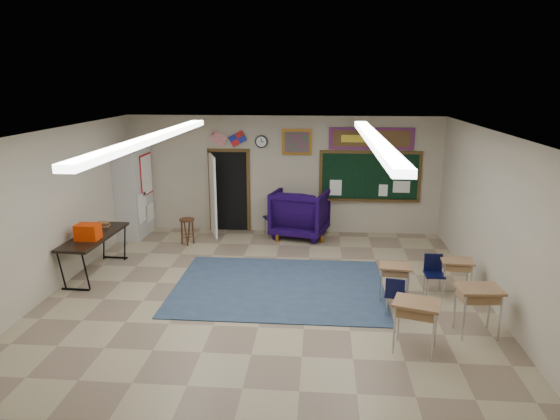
# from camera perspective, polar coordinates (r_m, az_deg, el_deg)

# --- Properties ---
(floor) EXTENTS (9.00, 9.00, 0.00)m
(floor) POSITION_cam_1_polar(r_m,az_deg,el_deg) (9.00, -1.84, -10.79)
(floor) COLOR tan
(floor) RESTS_ON ground
(back_wall) EXTENTS (8.00, 0.04, 3.00)m
(back_wall) POSITION_cam_1_polar(r_m,az_deg,el_deg) (12.83, 0.36, 4.04)
(back_wall) COLOR #BDB299
(back_wall) RESTS_ON floor
(front_wall) EXTENTS (8.00, 0.04, 3.00)m
(front_wall) POSITION_cam_1_polar(r_m,az_deg,el_deg) (4.39, -8.96, -18.23)
(front_wall) COLOR #BDB299
(front_wall) RESTS_ON floor
(left_wall) EXTENTS (0.04, 9.00, 3.00)m
(left_wall) POSITION_cam_1_polar(r_m,az_deg,el_deg) (9.76, -25.97, -0.89)
(left_wall) COLOR #BDB299
(left_wall) RESTS_ON floor
(right_wall) EXTENTS (0.04, 9.00, 3.00)m
(right_wall) POSITION_cam_1_polar(r_m,az_deg,el_deg) (8.95, 24.45, -2.03)
(right_wall) COLOR #BDB299
(right_wall) RESTS_ON floor
(ceiling) EXTENTS (8.00, 9.00, 0.04)m
(ceiling) POSITION_cam_1_polar(r_m,az_deg,el_deg) (8.17, -2.02, 8.56)
(ceiling) COLOR silver
(ceiling) RESTS_ON back_wall
(area_rug) EXTENTS (4.00, 3.00, 0.02)m
(area_rug) POSITION_cam_1_polar(r_m,az_deg,el_deg) (9.70, -0.12, -8.76)
(area_rug) COLOR #334A61
(area_rug) RESTS_ON floor
(fluorescent_strips) EXTENTS (3.86, 6.00, 0.10)m
(fluorescent_strips) POSITION_cam_1_polar(r_m,az_deg,el_deg) (8.18, -2.01, 8.15)
(fluorescent_strips) COLOR white
(fluorescent_strips) RESTS_ON ceiling
(doorway) EXTENTS (1.10, 0.89, 2.16)m
(doorway) POSITION_cam_1_polar(r_m,az_deg,el_deg) (12.97, -6.33, 2.08)
(doorway) COLOR black
(doorway) RESTS_ON back_wall
(chalkboard) EXTENTS (2.55, 0.14, 1.30)m
(chalkboard) POSITION_cam_1_polar(r_m,az_deg,el_deg) (12.82, 10.21, 3.64)
(chalkboard) COLOR #4F3516
(chalkboard) RESTS_ON back_wall
(bulletin_board) EXTENTS (2.10, 0.05, 0.55)m
(bulletin_board) POSITION_cam_1_polar(r_m,az_deg,el_deg) (12.68, 10.42, 8.02)
(bulletin_board) COLOR red
(bulletin_board) RESTS_ON back_wall
(framed_art_print) EXTENTS (0.75, 0.05, 0.65)m
(framed_art_print) POSITION_cam_1_polar(r_m,az_deg,el_deg) (12.64, 1.95, 7.78)
(framed_art_print) COLOR #915D1C
(framed_art_print) RESTS_ON back_wall
(wall_clock) EXTENTS (0.32, 0.05, 0.32)m
(wall_clock) POSITION_cam_1_polar(r_m,az_deg,el_deg) (12.72, -2.14, 7.82)
(wall_clock) COLOR black
(wall_clock) RESTS_ON back_wall
(wall_flags) EXTENTS (1.16, 0.06, 0.70)m
(wall_flags) POSITION_cam_1_polar(r_m,az_deg,el_deg) (12.80, -5.98, 8.38)
(wall_flags) COLOR red
(wall_flags) RESTS_ON back_wall
(storage_cabinet) EXTENTS (0.59, 1.25, 2.20)m
(storage_cabinet) POSITION_cam_1_polar(r_m,az_deg,el_deg) (13.09, -16.30, 1.87)
(storage_cabinet) COLOR #B5B6B1
(storage_cabinet) RESTS_ON floor
(wingback_armchair) EXTENTS (1.58, 1.61, 1.21)m
(wingback_armchair) POSITION_cam_1_polar(r_m,az_deg,el_deg) (12.63, 2.35, -0.31)
(wingback_armchair) COLOR #130532
(wingback_armchair) RESTS_ON floor
(student_chair_reading) EXTENTS (0.60, 0.60, 0.90)m
(student_chair_reading) POSITION_cam_1_polar(r_m,az_deg,el_deg) (12.66, -0.76, -0.99)
(student_chair_reading) COLOR black
(student_chair_reading) RESTS_ON floor
(student_chair_desk_a) EXTENTS (0.41, 0.41, 0.70)m
(student_chair_desk_a) POSITION_cam_1_polar(r_m,az_deg,el_deg) (8.74, 13.02, -9.47)
(student_chair_desk_a) COLOR black
(student_chair_desk_a) RESTS_ON floor
(student_chair_desk_b) EXTENTS (0.37, 0.37, 0.74)m
(student_chair_desk_b) POSITION_cam_1_polar(r_m,az_deg,el_deg) (9.70, 17.19, -7.17)
(student_chair_desk_b) COLOR black
(student_chair_desk_b) RESTS_ON floor
(student_desk_front_left) EXTENTS (0.60, 0.47, 0.67)m
(student_desk_front_left) POSITION_cam_1_polar(r_m,az_deg,el_deg) (9.26, 12.94, -7.88)
(student_desk_front_left) COLOR #9E6E49
(student_desk_front_left) RESTS_ON floor
(student_desk_front_right) EXTENTS (0.60, 0.47, 0.69)m
(student_desk_front_right) POSITION_cam_1_polar(r_m,az_deg,el_deg) (9.80, 19.46, -7.04)
(student_desk_front_right) COLOR #9E6E49
(student_desk_front_right) RESTS_ON floor
(student_desk_back_left) EXTENTS (0.77, 0.66, 0.78)m
(student_desk_back_left) POSITION_cam_1_polar(r_m,az_deg,el_deg) (7.69, 15.23, -12.41)
(student_desk_back_left) COLOR #9E6E49
(student_desk_back_left) RESTS_ON floor
(student_desk_back_right) EXTENTS (0.70, 0.55, 0.79)m
(student_desk_back_right) POSITION_cam_1_polar(r_m,az_deg,el_deg) (8.43, 21.63, -10.42)
(student_desk_back_right) COLOR #9E6E49
(student_desk_back_right) RESTS_ON floor
(folding_table) EXTENTS (0.72, 2.00, 1.13)m
(folding_table) POSITION_cam_1_polar(r_m,az_deg,el_deg) (10.88, -20.36, -4.59)
(folding_table) COLOR black
(folding_table) RESTS_ON floor
(wooden_stool) EXTENTS (0.36, 0.36, 0.63)m
(wooden_stool) POSITION_cam_1_polar(r_m,az_deg,el_deg) (12.25, -10.54, -2.37)
(wooden_stool) COLOR #442814
(wooden_stool) RESTS_ON floor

